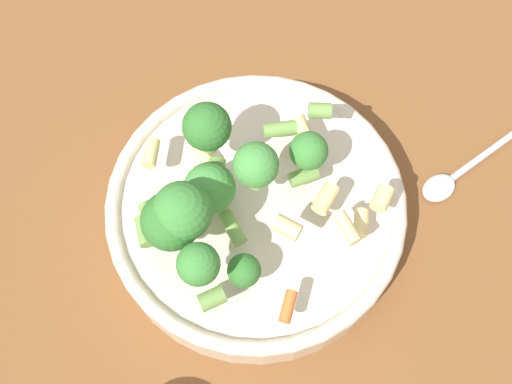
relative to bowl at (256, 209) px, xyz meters
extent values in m
plane|color=brown|center=(0.00, 0.00, -0.03)|extent=(3.00, 3.00, 0.00)
cylinder|color=beige|center=(0.00, 0.00, -0.01)|extent=(0.27, 0.27, 0.04)
torus|color=beige|center=(0.00, 0.00, 0.02)|extent=(0.27, 0.27, 0.01)
cylinder|color=#8CB766|center=(0.02, -0.03, 0.03)|extent=(0.02, 0.02, 0.02)
sphere|color=#479342|center=(0.02, -0.03, 0.06)|extent=(0.04, 0.04, 0.04)
cylinder|color=#8CB766|center=(0.00, 0.00, 0.07)|extent=(0.01, 0.01, 0.02)
sphere|color=#479342|center=(0.00, 0.00, 0.09)|extent=(0.04, 0.04, 0.04)
cylinder|color=#8CB766|center=(-0.02, -0.05, 0.06)|extent=(0.01, 0.01, 0.02)
sphere|color=#33722D|center=(-0.02, -0.05, 0.09)|extent=(0.04, 0.04, 0.04)
cylinder|color=#8CB766|center=(0.05, -0.04, 0.06)|extent=(0.02, 0.02, 0.02)
sphere|color=#3D8438|center=(0.05, -0.04, 0.09)|extent=(0.05, 0.05, 0.05)
cylinder|color=#8CB766|center=(-0.04, 0.03, 0.05)|extent=(0.01, 0.01, 0.02)
sphere|color=#3D8438|center=(-0.04, 0.03, 0.07)|extent=(0.03, 0.03, 0.03)
cylinder|color=#8CB766|center=(0.09, -0.01, 0.06)|extent=(0.01, 0.01, 0.01)
sphere|color=#3D8438|center=(0.09, -0.01, 0.08)|extent=(0.03, 0.03, 0.03)
cylinder|color=#8CB766|center=(0.07, 0.02, 0.03)|extent=(0.01, 0.01, 0.01)
sphere|color=#33722D|center=(0.07, 0.02, 0.05)|extent=(0.03, 0.03, 0.03)
cylinder|color=#8CB766|center=(0.06, -0.05, 0.05)|extent=(0.02, 0.02, 0.02)
sphere|color=#33722D|center=(0.06, -0.05, 0.08)|extent=(0.05, 0.05, 0.05)
cylinder|color=beige|center=(0.01, 0.08, 0.06)|extent=(0.03, 0.03, 0.01)
cylinder|color=#729E4C|center=(0.10, 0.00, 0.04)|extent=(0.02, 0.02, 0.01)
cylinder|color=#729E4C|center=(0.07, -0.07, 0.05)|extent=(0.03, 0.03, 0.01)
cylinder|color=beige|center=(-0.02, 0.10, 0.05)|extent=(0.02, 0.02, 0.01)
cylinder|color=#729E4C|center=(-0.06, 0.00, 0.05)|extent=(0.03, 0.03, 0.01)
cylinder|color=beige|center=(0.00, -0.10, 0.05)|extent=(0.03, 0.02, 0.01)
cylinder|color=#729E4C|center=(-0.08, 0.03, 0.07)|extent=(0.02, 0.02, 0.01)
cylinder|color=beige|center=(-0.01, 0.06, 0.05)|extent=(0.03, 0.02, 0.01)
cylinder|color=#729E4C|center=(-0.03, 0.03, 0.04)|extent=(0.03, 0.03, 0.01)
cylinder|color=beige|center=(-0.02, -0.06, 0.03)|extent=(0.02, 0.03, 0.01)
cylinder|color=#729E4C|center=(0.05, -0.08, 0.03)|extent=(0.02, 0.03, 0.01)
cylinder|color=beige|center=(-0.07, 0.02, 0.03)|extent=(0.03, 0.02, 0.01)
cylinder|color=#729E4C|center=(0.00, -0.04, 0.05)|extent=(0.03, 0.02, 0.01)
cylinder|color=beige|center=(0.03, 0.04, 0.07)|extent=(0.02, 0.02, 0.01)
cylinder|color=#729E4C|center=(0.04, -0.01, 0.04)|extent=(0.03, 0.03, 0.01)
cylinder|color=orange|center=(0.08, 0.06, 0.04)|extent=(0.03, 0.01, 0.01)
cylinder|color=beige|center=(-0.07, 0.02, 0.05)|extent=(0.02, 0.02, 0.01)
cylinder|color=beige|center=(-0.03, -0.06, 0.06)|extent=(0.01, 0.03, 0.01)
cylinder|color=beige|center=(-0.01, 0.09, 0.04)|extent=(0.03, 0.02, 0.01)
cylinder|color=#729E4C|center=(0.07, -0.06, 0.05)|extent=(0.02, 0.03, 0.01)
cylinder|color=silver|center=(-0.17, 0.21, -0.02)|extent=(0.14, 0.10, 0.01)
ellipsoid|color=silver|center=(-0.09, 0.16, -0.02)|extent=(0.04, 0.04, 0.01)
camera|label=1|loc=(0.19, 0.07, 0.51)|focal=42.00mm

